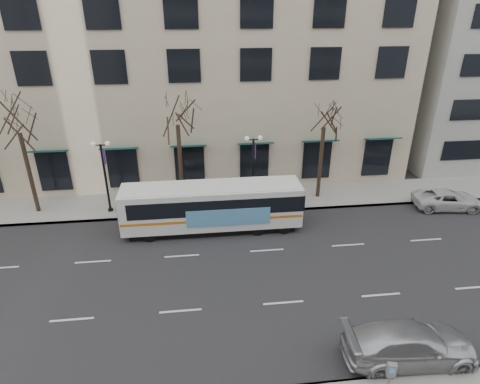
{
  "coord_description": "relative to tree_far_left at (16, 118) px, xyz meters",
  "views": [
    {
      "loc": [
        1.12,
        -17.32,
        13.35
      ],
      "look_at": [
        3.38,
        2.15,
        4.0
      ],
      "focal_mm": 30.0,
      "sensor_mm": 36.0,
      "label": 1
    }
  ],
  "objects": [
    {
      "name": "ground",
      "position": [
        10.0,
        -8.8,
        -6.7
      ],
      "size": [
        160.0,
        160.0,
        0.0
      ],
      "primitive_type": "plane",
      "color": "black",
      "rests_on": "ground"
    },
    {
      "name": "sidewalk_far",
      "position": [
        15.0,
        0.2,
        -6.62
      ],
      "size": [
        80.0,
        4.0,
        0.15
      ],
      "primitive_type": "cube",
      "color": "gray",
      "rests_on": "ground"
    },
    {
      "name": "building_hotel",
      "position": [
        8.0,
        12.2,
        5.3
      ],
      "size": [
        40.0,
        20.0,
        24.0
      ],
      "primitive_type": "cube",
      "color": "#B8A98D",
      "rests_on": "ground"
    },
    {
      "name": "tree_far_left",
      "position": [
        0.0,
        0.0,
        0.0
      ],
      "size": [
        3.6,
        3.6,
        8.34
      ],
      "color": "black",
      "rests_on": "ground"
    },
    {
      "name": "tree_far_mid",
      "position": [
        10.0,
        0.0,
        0.21
      ],
      "size": [
        3.6,
        3.6,
        8.55
      ],
      "color": "black",
      "rests_on": "ground"
    },
    {
      "name": "tree_far_right",
      "position": [
        20.0,
        0.0,
        -0.28
      ],
      "size": [
        3.6,
        3.6,
        8.06
      ],
      "color": "black",
      "rests_on": "ground"
    },
    {
      "name": "lamp_post_left",
      "position": [
        5.01,
        -0.6,
        -3.75
      ],
      "size": [
        1.22,
        0.45,
        5.21
      ],
      "color": "black",
      "rests_on": "ground"
    },
    {
      "name": "lamp_post_right",
      "position": [
        15.01,
        -0.6,
        -3.75
      ],
      "size": [
        1.22,
        0.45,
        5.21
      ],
      "color": "black",
      "rests_on": "ground"
    },
    {
      "name": "city_bus",
      "position": [
        12.03,
        -3.6,
        -5.03
      ],
      "size": [
        11.27,
        2.51,
        3.06
      ],
      "rotation": [
        0.0,
        0.0,
        -0.0
      ],
      "color": "white",
      "rests_on": "ground"
    },
    {
      "name": "silver_car",
      "position": [
        19.36,
        -15.0,
        -5.91
      ],
      "size": [
        5.55,
        2.45,
        1.58
      ],
      "primitive_type": "imported",
      "rotation": [
        0.0,
        0.0,
        1.53
      ],
      "color": "#B5B7BE",
      "rests_on": "ground"
    },
    {
      "name": "white_pickup",
      "position": [
        28.69,
        -2.6,
        -6.04
      ],
      "size": [
        4.95,
        2.78,
        1.31
      ],
      "primitive_type": "imported",
      "rotation": [
        0.0,
        0.0,
        1.44
      ],
      "color": "silver",
      "rests_on": "ground"
    },
    {
      "name": "pay_station",
      "position": [
        17.72,
        -16.57,
        -5.47
      ],
      "size": [
        0.36,
        0.29,
        1.49
      ],
      "rotation": [
        0.0,
        0.0,
        -0.28
      ],
      "color": "gray",
      "rests_on": "sidewalk_near"
    }
  ]
}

